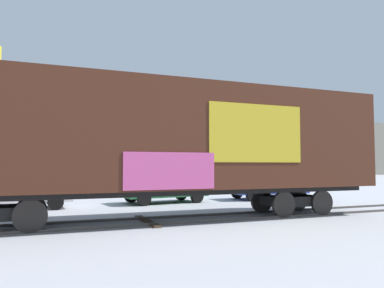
{
  "coord_description": "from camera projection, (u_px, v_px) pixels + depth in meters",
  "views": [
    {
      "loc": [
        -2.94,
        -12.13,
        1.86
      ],
      "look_at": [
        1.91,
        0.91,
        2.63
      ],
      "focal_mm": 35.33,
      "sensor_mm": 36.0,
      "label": 1
    }
  ],
  "objects": [
    {
      "name": "hillside",
      "position": [
        68.0,
        148.0,
        72.04
      ],
      "size": [
        137.77,
        40.44,
        14.98
      ],
      "color": "gray",
      "rests_on": "ground_plane"
    },
    {
      "name": "parked_car_white",
      "position": [
        16.0,
        189.0,
        15.79
      ],
      "size": [
        4.39,
        2.09,
        1.7
      ],
      "color": "silver",
      "rests_on": "ground_plane"
    },
    {
      "name": "parked_car_green",
      "position": [
        164.0,
        186.0,
        18.6
      ],
      "size": [
        4.33,
        2.42,
        1.55
      ],
      "color": "#1E5933",
      "rests_on": "ground_plane"
    },
    {
      "name": "track",
      "position": [
        253.0,
        215.0,
        13.72
      ],
      "size": [
        60.02,
        3.26,
        0.08
      ],
      "color": "#4C4742",
      "rests_on": "ground_plane"
    },
    {
      "name": "parked_car_blue",
      "position": [
        267.0,
        184.0,
        20.68
      ],
      "size": [
        4.2,
        2.0,
        1.66
      ],
      "color": "navy",
      "rests_on": "ground_plane"
    },
    {
      "name": "freight_car",
      "position": [
        167.0,
        139.0,
        12.65
      ],
      "size": [
        15.56,
        3.22,
        4.78
      ],
      "color": "#472316",
      "rests_on": "ground_plane"
    },
    {
      "name": "ground_plane",
      "position": [
        147.0,
        222.0,
        12.27
      ],
      "size": [
        260.0,
        260.0,
        0.0
      ],
      "primitive_type": "plane",
      "color": "#B2B5BC"
    }
  ]
}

